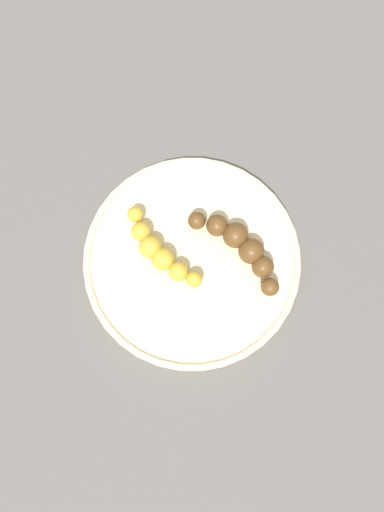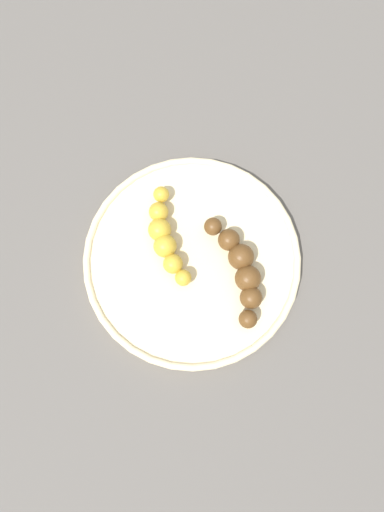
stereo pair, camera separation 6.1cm
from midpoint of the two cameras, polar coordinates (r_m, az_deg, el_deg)
ground_plane at (r=0.64m, az=-2.63°, el=-1.34°), size 2.40×2.40×0.00m
fruit_bowl at (r=0.63m, az=-2.68°, el=-1.13°), size 0.30×0.30×0.02m
banana_spotted at (r=0.61m, az=-6.83°, el=-0.11°), size 0.10×0.12×0.03m
banana_overripe at (r=0.61m, az=3.24°, el=0.68°), size 0.11×0.12×0.03m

